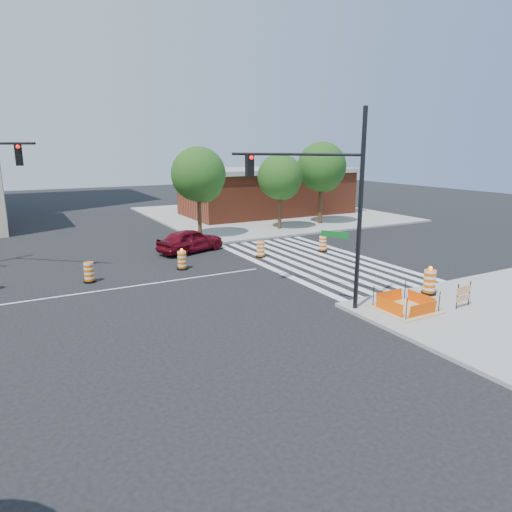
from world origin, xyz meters
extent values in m
plane|color=black|center=(0.00, 0.00, 0.00)|extent=(120.00, 120.00, 0.00)
cube|color=gray|center=(18.00, 18.00, 0.07)|extent=(22.00, 22.00, 0.15)
cube|color=silver|center=(7.80, 0.00, 0.01)|extent=(0.45, 13.50, 0.01)
cube|color=silver|center=(8.70, 0.00, 0.01)|extent=(0.45, 13.50, 0.01)
cube|color=silver|center=(9.60, 0.00, 0.01)|extent=(0.45, 13.50, 0.01)
cube|color=silver|center=(10.50, 0.00, 0.01)|extent=(0.45, 13.50, 0.01)
cube|color=silver|center=(11.40, 0.00, 0.01)|extent=(0.45, 13.50, 0.01)
cube|color=silver|center=(12.30, 0.00, 0.01)|extent=(0.45, 13.50, 0.01)
cube|color=silver|center=(13.20, 0.00, 0.01)|extent=(0.45, 13.50, 0.01)
cube|color=silver|center=(14.10, 0.00, 0.01)|extent=(0.45, 13.50, 0.01)
cube|color=silver|center=(0.00, 0.00, 0.01)|extent=(14.00, 0.12, 0.01)
cube|color=tan|center=(9.00, -9.00, 0.17)|extent=(2.20, 2.20, 0.05)
cube|color=#F55104|center=(9.00, -9.90, 0.43)|extent=(1.44, 0.02, 0.55)
cube|color=#F55104|center=(9.00, -8.10, 0.43)|extent=(1.44, 0.02, 0.55)
cube|color=#F55104|center=(8.10, -9.00, 0.43)|extent=(0.02, 1.44, 0.55)
cube|color=#F55104|center=(9.90, -9.00, 0.43)|extent=(0.02, 1.44, 0.55)
cylinder|color=black|center=(8.10, -9.90, 0.60)|extent=(0.04, 0.04, 0.90)
cylinder|color=black|center=(9.90, -9.90, 0.60)|extent=(0.04, 0.04, 0.90)
cylinder|color=black|center=(8.10, -8.10, 0.60)|extent=(0.04, 0.04, 0.90)
cylinder|color=black|center=(9.90, -8.10, 0.60)|extent=(0.04, 0.04, 0.90)
cube|color=brown|center=(18.00, 18.00, 2.10)|extent=(16.00, 8.00, 4.20)
cube|color=gray|center=(18.00, 18.00, 4.40)|extent=(16.50, 8.50, 0.40)
imported|color=#5E0814|center=(5.30, 5.75, 0.77)|extent=(4.84, 3.11, 1.53)
cylinder|color=black|center=(7.34, -7.87, 4.12)|extent=(0.18, 0.18, 7.95)
cylinder|color=black|center=(5.81, -5.32, 6.31)|extent=(3.16, 5.17, 0.12)
cube|color=black|center=(4.74, -3.53, 5.81)|extent=(0.32, 0.28, 0.99)
sphere|color=#FF0C0C|center=(4.74, -3.71, 6.16)|extent=(0.18, 0.18, 0.18)
cube|color=#0C591E|center=(6.83, -7.02, 3.13)|extent=(0.65, 1.04, 0.25)
cube|color=black|center=(-4.04, 4.05, 6.24)|extent=(0.34, 0.30, 1.07)
sphere|color=#FF0C0C|center=(-4.04, 3.87, 6.62)|extent=(0.19, 0.19, 0.19)
cylinder|color=black|center=(11.44, -8.05, 0.21)|extent=(0.66, 0.66, 0.11)
cylinder|color=#EE5F05|center=(11.44, -8.05, 0.76)|extent=(0.53, 0.53, 1.05)
sphere|color=#FF990C|center=(11.44, -8.05, 1.36)|extent=(0.18, 0.18, 0.18)
cube|color=#EE5F05|center=(11.29, -9.93, 0.90)|extent=(0.91, 0.10, 0.30)
cube|color=#EE5F05|center=(11.29, -9.93, 0.55)|extent=(0.91, 0.10, 0.23)
cylinder|color=black|center=(10.88, -9.96, 0.68)|extent=(0.04, 0.04, 1.07)
cylinder|color=black|center=(11.69, -9.91, 0.68)|extent=(0.04, 0.04, 1.07)
cylinder|color=#382314|center=(7.47, 9.56, 2.10)|extent=(0.30, 0.30, 4.19)
sphere|color=#1E4313|center=(7.47, 9.56, 4.72)|extent=(3.93, 3.93, 3.93)
sphere|color=#1E4313|center=(7.93, 9.84, 4.06)|extent=(2.88, 2.88, 2.88)
sphere|color=#1E4313|center=(7.10, 9.37, 4.32)|extent=(2.62, 2.62, 2.62)
cylinder|color=#382314|center=(14.48, 9.81, 1.92)|extent=(0.31, 0.31, 3.84)
sphere|color=#1E4313|center=(14.48, 9.81, 4.33)|extent=(3.60, 3.60, 3.60)
sphere|color=#1E4313|center=(14.97, 10.10, 3.72)|extent=(2.64, 2.64, 2.64)
sphere|color=#1E4313|center=(14.09, 9.61, 3.96)|extent=(2.40, 2.40, 2.40)
cylinder|color=#382314|center=(18.99, 10.43, 2.22)|extent=(0.35, 0.35, 4.45)
sphere|color=#1E4313|center=(18.99, 10.43, 5.00)|extent=(4.17, 4.17, 4.17)
sphere|color=#1E4313|center=(19.53, 10.75, 4.31)|extent=(3.06, 3.06, 3.06)
sphere|color=#1E4313|center=(18.56, 10.21, 4.59)|extent=(2.78, 2.78, 2.78)
cylinder|color=black|center=(-1.58, 1.73, 0.05)|extent=(0.60, 0.60, 0.10)
cylinder|color=#EE5F05|center=(-1.58, 1.73, 0.55)|extent=(0.48, 0.48, 0.95)
cylinder|color=black|center=(3.35, 1.90, 0.05)|extent=(0.60, 0.60, 0.10)
cylinder|color=#EE5F05|center=(3.35, 1.90, 0.55)|extent=(0.48, 0.48, 0.95)
sphere|color=#FF990C|center=(3.35, 1.90, 1.10)|extent=(0.16, 0.16, 0.16)
cylinder|color=black|center=(8.55, 2.31, 0.05)|extent=(0.60, 0.60, 0.10)
cylinder|color=#EE5F05|center=(8.55, 2.31, 0.55)|extent=(0.48, 0.48, 0.95)
cylinder|color=black|center=(12.89, 1.80, 0.05)|extent=(0.60, 0.60, 0.10)
cylinder|color=#EE5F05|center=(12.89, 1.80, 0.55)|extent=(0.48, 0.48, 0.95)
camera|label=1|loc=(-4.72, -21.53, 6.57)|focal=32.00mm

